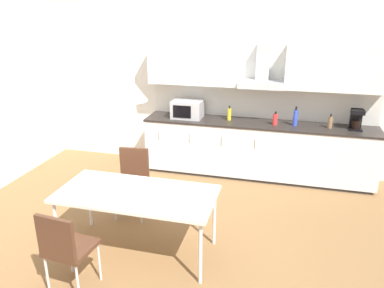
{
  "coord_description": "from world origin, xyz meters",
  "views": [
    {
      "loc": [
        1.29,
        -3.45,
        2.55
      ],
      "look_at": [
        0.22,
        0.68,
        1.0
      ],
      "focal_mm": 35.0,
      "sensor_mm": 36.0,
      "label": 1
    }
  ],
  "objects": [
    {
      "name": "bottle_yellow",
      "position": [
        0.43,
        2.2,
        0.99
      ],
      "size": [
        0.06,
        0.06,
        0.23
      ],
      "color": "yellow",
      "rests_on": "kitchen_counter"
    },
    {
      "name": "backsplash_tile",
      "position": [
        0.89,
        2.45,
        1.13
      ],
      "size": [
        3.54,
        0.02,
        0.49
      ],
      "primitive_type": "cube",
      "color": "silver",
      "rests_on": "kitchen_counter"
    },
    {
      "name": "dining_table",
      "position": [
        -0.16,
        -0.18,
        0.68
      ],
      "size": [
        1.68,
        0.8,
        0.72
      ],
      "color": "silver",
      "rests_on": "ground_plane"
    },
    {
      "name": "kitchen_counter",
      "position": [
        0.89,
        2.17,
        0.45
      ],
      "size": [
        3.56,
        0.61,
        0.89
      ],
      "color": "#333333",
      "rests_on": "ground_plane"
    },
    {
      "name": "upper_wall_cabinets",
      "position": [
        0.89,
        2.29,
        1.73
      ],
      "size": [
        3.54,
        0.4,
        0.64
      ],
      "color": "silver"
    },
    {
      "name": "coffee_maker",
      "position": [
        2.28,
        2.19,
        1.04
      ],
      "size": [
        0.18,
        0.19,
        0.3
      ],
      "color": "black",
      "rests_on": "kitchen_counter"
    },
    {
      "name": "microwave",
      "position": [
        -0.25,
        2.17,
        1.03
      ],
      "size": [
        0.48,
        0.35,
        0.28
      ],
      "color": "#ADADB2",
      "rests_on": "kitchen_counter"
    },
    {
      "name": "wall_back",
      "position": [
        0.0,
        2.51,
        1.34
      ],
      "size": [
        6.64,
        0.1,
        2.68
      ],
      "primitive_type": "cube",
      "color": "silver",
      "rests_on": "ground_plane"
    },
    {
      "name": "bottle_blue",
      "position": [
        1.43,
        2.16,
        1.01
      ],
      "size": [
        0.06,
        0.06,
        0.29
      ],
      "color": "blue",
      "rests_on": "kitchen_counter"
    },
    {
      "name": "chair_near_left",
      "position": [
        -0.55,
        -0.96,
        0.53
      ],
      "size": [
        0.44,
        0.44,
        0.87
      ],
      "color": "#4C2D1E",
      "rests_on": "ground_plane"
    },
    {
      "name": "chair_far_left",
      "position": [
        -0.55,
        0.6,
        0.53
      ],
      "size": [
        0.44,
        0.44,
        0.87
      ],
      "color": "#4C2D1E",
      "rests_on": "ground_plane"
    },
    {
      "name": "bottle_red",
      "position": [
        1.14,
        2.12,
        0.98
      ],
      "size": [
        0.08,
        0.08,
        0.21
      ],
      "color": "red",
      "rests_on": "kitchen_counter"
    },
    {
      "name": "ground_plane",
      "position": [
        0.0,
        0.0,
        -0.01
      ],
      "size": [
        8.3,
        7.38,
        0.02
      ],
      "primitive_type": "cube",
      "color": "brown"
    },
    {
      "name": "bottle_brown",
      "position": [
        1.93,
        2.16,
        0.98
      ],
      "size": [
        0.06,
        0.06,
        0.21
      ],
      "color": "brown",
      "rests_on": "kitchen_counter"
    },
    {
      "name": "pendant_lamp",
      "position": [
        -0.16,
        -0.18,
        1.82
      ],
      "size": [
        0.32,
        0.32,
        0.22
      ],
      "primitive_type": "cone",
      "color": "silver"
    }
  ]
}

